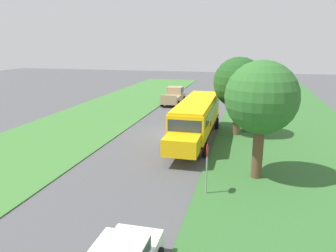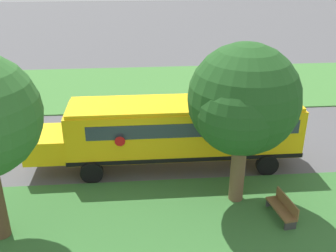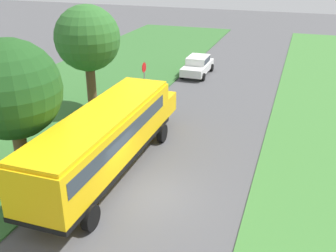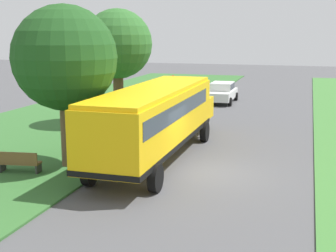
# 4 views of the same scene
# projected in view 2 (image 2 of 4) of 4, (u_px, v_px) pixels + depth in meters

# --- Properties ---
(ground_plane) EXTENTS (120.00, 120.00, 0.00)m
(ground_plane) POSITION_uv_depth(u_px,v_px,m) (194.00, 140.00, 21.24)
(ground_plane) COLOR #4C4C4F
(grass_far_side) EXTENTS (10.00, 80.00, 0.07)m
(grass_far_side) POSITION_uv_depth(u_px,v_px,m) (177.00, 85.00, 29.37)
(grass_far_side) COLOR #3D7533
(grass_far_side) RESTS_ON ground
(school_bus) EXTENTS (2.84, 12.42, 3.16)m
(school_bus) POSITION_uv_depth(u_px,v_px,m) (178.00, 128.00, 18.05)
(school_bus) COLOR yellow
(school_bus) RESTS_ON ground
(oak_tree_beside_bus) EXTENTS (4.27, 4.15, 6.51)m
(oak_tree_beside_bus) POSITION_uv_depth(u_px,v_px,m) (242.00, 103.00, 14.21)
(oak_tree_beside_bus) COLOR brown
(oak_tree_beside_bus) RESTS_ON ground
(park_bench) EXTENTS (1.66, 0.73, 0.92)m
(park_bench) POSITION_uv_depth(u_px,v_px,m) (283.00, 208.00, 14.90)
(park_bench) COLOR brown
(park_bench) RESTS_ON ground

